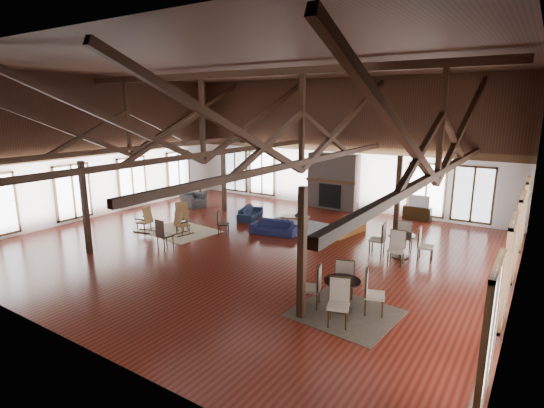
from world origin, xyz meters
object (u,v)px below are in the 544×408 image
Objects in this scene: armchair at (193,200)px; cafe_table_near at (342,289)px; tv_console at (417,213)px; sofa_orange at (345,227)px; coffee_table at (295,218)px; sofa_navy_left at (250,213)px; cafe_table_far at (401,242)px; sofa_navy_front at (274,227)px.

cafe_table_near is at bearing -117.24° from armchair.
tv_console is (-0.70, 9.42, -0.23)m from cafe_table_near.
coffee_table is at bearing -75.26° from sofa_orange.
armchair reaches higher than sofa_navy_left.
cafe_table_far is at bearing 88.85° from cafe_table_near.
cafe_table_near is at bearing -91.15° from cafe_table_far.
sofa_navy_left is at bearing 169.27° from cafe_table_far.
sofa_navy_left reaches higher than coffee_table.
armchair is at bearing 171.61° from cafe_table_far.
sofa_navy_left is at bearing 140.13° from cafe_table_near.
sofa_navy_front is 6.50m from tv_console.
cafe_table_near is 1.77× the size of tv_console.
armchair is 11.92m from cafe_table_near.
sofa_navy_front is 1.77× the size of armchair.
coffee_table is 1.17× the size of armchair.
sofa_navy_front reaches higher than coffee_table.
sofa_orange is at bearing 23.04° from sofa_navy_front.
sofa_navy_front is at bearing -103.49° from armchair.
cafe_table_far reaches higher than cafe_table_near.
sofa_orange is at bearing 150.77° from cafe_table_far.
cafe_table_far is (6.88, -1.30, 0.28)m from sofa_navy_left.
cafe_table_far is at bearing -9.22° from sofa_navy_front.
cafe_table_far is (2.52, -1.41, 0.25)m from sofa_orange.
cafe_table_near is 1.00× the size of cafe_table_far.
sofa_navy_front is at bearing -127.92° from tv_console.
cafe_table_far is at bearing -81.11° from tv_console.
armchair reaches higher than sofa_orange.
cafe_table_far is 5.12m from tv_console.
armchair is at bearing 153.83° from sofa_navy_front.
tv_console is (9.65, 3.51, -0.04)m from armchair.
coffee_table is (-2.11, -0.13, 0.09)m from sofa_orange.
sofa_navy_left is 0.83× the size of cafe_table_near.
sofa_orange reaches higher than sofa_navy_front.
cafe_table_near reaches higher than armchair.
sofa_orange is (4.37, 0.10, 0.02)m from sofa_navy_left.
sofa_navy_front reaches higher than sofa_navy_left.
sofa_navy_front is 1.37m from coffee_table.
sofa_orange is 2.11m from coffee_table.
coffee_table is 1.03× the size of tv_console.
tv_console is (-0.79, 5.05, -0.24)m from cafe_table_far.
tv_console is (3.83, 3.77, -0.07)m from coffee_table.
sofa_orange is at bearing -88.46° from armchair.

